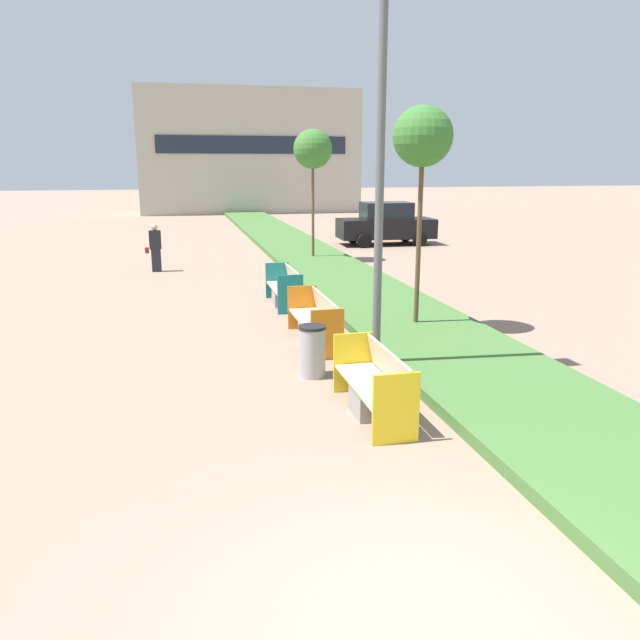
% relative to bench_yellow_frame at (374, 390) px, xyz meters
% --- Properties ---
extents(ground_plane, '(180.00, 180.00, 0.00)m').
position_rel_bench_yellow_frame_xyz_m(ground_plane, '(-0.94, -4.11, -0.36)').
color(ground_plane, '#8E7260').
extents(planter_grass_strip, '(2.80, 120.00, 0.18)m').
position_rel_bench_yellow_frame_xyz_m(planter_grass_strip, '(2.26, 7.89, -0.27)').
color(planter_grass_strip, '#426B33').
rests_on(planter_grass_strip, ground).
extents(building_backdrop, '(15.82, 5.62, 8.72)m').
position_rel_bench_yellow_frame_xyz_m(building_backdrop, '(3.06, 39.86, 4.00)').
color(building_backdrop, '#B2AD9E').
rests_on(building_backdrop, ground).
extents(bench_yellow_frame, '(0.65, 2.00, 0.94)m').
position_rel_bench_yellow_frame_xyz_m(bench_yellow_frame, '(0.00, 0.00, 0.00)').
color(bench_yellow_frame, gray).
rests_on(bench_yellow_frame, ground).
extents(bench_orange_frame, '(0.65, 2.33, 0.94)m').
position_rel_bench_yellow_frame_xyz_m(bench_orange_frame, '(0.00, 3.80, 0.01)').
color(bench_orange_frame, gray).
rests_on(bench_orange_frame, ground).
extents(bench_teal_frame, '(0.65, 1.96, 0.94)m').
position_rel_bench_yellow_frame_xyz_m(bench_teal_frame, '(-0.00, 7.30, -0.00)').
color(bench_teal_frame, gray).
rests_on(bench_teal_frame, ground).
extents(litter_bin, '(0.46, 0.46, 0.87)m').
position_rel_bench_yellow_frame_xyz_m(litter_bin, '(-0.50, 1.81, 0.07)').
color(litter_bin, '#9EA0A5').
rests_on(litter_bin, ground).
extents(street_lamp_post, '(0.24, 0.44, 7.18)m').
position_rel_bench_yellow_frame_xyz_m(street_lamp_post, '(0.61, 1.81, 3.61)').
color(street_lamp_post, '#56595B').
rests_on(street_lamp_post, ground).
extents(sapling_tree_near, '(1.22, 1.22, 4.62)m').
position_rel_bench_yellow_frame_xyz_m(sapling_tree_near, '(2.31, 4.25, 3.60)').
color(sapling_tree_near, brown).
rests_on(sapling_tree_near, ground).
extents(sapling_tree_far, '(1.38, 1.38, 4.69)m').
position_rel_bench_yellow_frame_xyz_m(sapling_tree_far, '(2.31, 14.45, 3.60)').
color(sapling_tree_far, brown).
rests_on(sapling_tree_far, ground).
extents(pedestrian_walking, '(0.53, 0.24, 1.57)m').
position_rel_bench_yellow_frame_xyz_m(pedestrian_walking, '(-3.28, 13.33, 0.42)').
color(pedestrian_walking, '#232633').
rests_on(pedestrian_walking, ground).
extents(parked_car_distant, '(4.27, 2.00, 1.86)m').
position_rel_bench_yellow_frame_xyz_m(parked_car_distant, '(6.50, 18.44, 0.55)').
color(parked_car_distant, black).
rests_on(parked_car_distant, ground).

